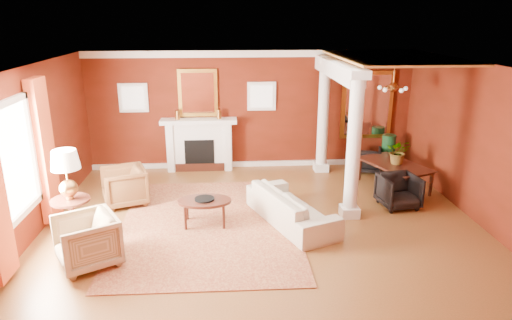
{
  "coord_description": "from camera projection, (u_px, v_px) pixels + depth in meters",
  "views": [
    {
      "loc": [
        -0.65,
        -7.61,
        3.74
      ],
      "look_at": [
        -0.1,
        0.4,
        1.15
      ],
      "focal_mm": 32.0,
      "sensor_mm": 36.0,
      "label": 1
    }
  ],
  "objects": [
    {
      "name": "ground",
      "position": [
        263.0,
        226.0,
        8.42
      ],
      "size": [
        8.0,
        8.0,
        0.0
      ],
      "primitive_type": "plane",
      "color": "brown",
      "rests_on": "ground"
    },
    {
      "name": "room_shell",
      "position": [
        263.0,
        119.0,
        7.8
      ],
      "size": [
        8.04,
        7.04,
        2.92
      ],
      "color": "#621B0D",
      "rests_on": "ground"
    },
    {
      "name": "fireplace",
      "position": [
        200.0,
        144.0,
        11.28
      ],
      "size": [
        1.85,
        0.42,
        1.29
      ],
      "color": "white",
      "rests_on": "ground"
    },
    {
      "name": "overmantel_mirror",
      "position": [
        198.0,
        93.0,
        11.03
      ],
      "size": [
        0.95,
        0.07,
        1.15
      ],
      "color": "gold",
      "rests_on": "fireplace"
    },
    {
      "name": "flank_window_left",
      "position": [
        133.0,
        98.0,
        10.97
      ],
      "size": [
        0.7,
        0.07,
        0.7
      ],
      "color": "white",
      "rests_on": "room_shell"
    },
    {
      "name": "flank_window_right",
      "position": [
        262.0,
        96.0,
        11.17
      ],
      "size": [
        0.7,
        0.07,
        0.7
      ],
      "color": "white",
      "rests_on": "room_shell"
    },
    {
      "name": "left_window",
      "position": [
        19.0,
        168.0,
        7.16
      ],
      "size": [
        0.21,
        2.55,
        2.6
      ],
      "color": "white",
      "rests_on": "room_shell"
    },
    {
      "name": "column_front",
      "position": [
        354.0,
        145.0,
        8.37
      ],
      "size": [
        0.36,
        0.36,
        2.8
      ],
      "color": "white",
      "rests_on": "ground"
    },
    {
      "name": "column_back",
      "position": [
        323.0,
        114.0,
        10.94
      ],
      "size": [
        0.36,
        0.36,
        2.8
      ],
      "color": "white",
      "rests_on": "ground"
    },
    {
      "name": "header_beam",
      "position": [
        337.0,
        69.0,
        9.53
      ],
      "size": [
        0.3,
        3.2,
        0.32
      ],
      "primitive_type": "cube",
      "color": "white",
      "rests_on": "column_front"
    },
    {
      "name": "amber_ceiling",
      "position": [
        394.0,
        57.0,
        9.38
      ],
      "size": [
        2.3,
        3.4,
        0.04
      ],
      "primitive_type": "cube",
      "color": "#D98F3F",
      "rests_on": "room_shell"
    },
    {
      "name": "dining_mirror",
      "position": [
        367.0,
        105.0,
        11.41
      ],
      "size": [
        1.3,
        0.07,
        1.7
      ],
      "color": "gold",
      "rests_on": "room_shell"
    },
    {
      "name": "chandelier",
      "position": [
        393.0,
        87.0,
        9.63
      ],
      "size": [
        0.6,
        0.62,
        0.75
      ],
      "color": "#A87234",
      "rests_on": "room_shell"
    },
    {
      "name": "crown_trim",
      "position": [
        251.0,
        54.0,
        10.84
      ],
      "size": [
        8.0,
        0.08,
        0.16
      ],
      "primitive_type": "cube",
      "color": "white",
      "rests_on": "room_shell"
    },
    {
      "name": "base_trim",
      "position": [
        252.0,
        164.0,
        11.68
      ],
      "size": [
        8.0,
        0.08,
        0.12
      ],
      "primitive_type": "cube",
      "color": "white",
      "rests_on": "ground"
    },
    {
      "name": "rug",
      "position": [
        209.0,
        224.0,
        8.45
      ],
      "size": [
        3.28,
        4.35,
        0.02
      ],
      "primitive_type": "cube",
      "rotation": [
        0.0,
        0.0,
        -0.01
      ],
      "color": "maroon",
      "rests_on": "ground"
    },
    {
      "name": "sofa",
      "position": [
        292.0,
        201.0,
        8.43
      ],
      "size": [
        1.4,
        2.25,
        0.85
      ],
      "primitive_type": "imported",
      "rotation": [
        0.0,
        0.0,
        1.96
      ],
      "color": "beige",
      "rests_on": "ground"
    },
    {
      "name": "armchair_leopard",
      "position": [
        124.0,
        184.0,
        9.25
      ],
      "size": [
        1.01,
        1.04,
        0.85
      ],
      "primitive_type": "imported",
      "rotation": [
        0.0,
        0.0,
        -1.23
      ],
      "color": "black",
      "rests_on": "ground"
    },
    {
      "name": "armchair_stripe",
      "position": [
        87.0,
        239.0,
        6.99
      ],
      "size": [
        1.13,
        1.15,
        0.89
      ],
      "primitive_type": "imported",
      "rotation": [
        0.0,
        0.0,
        -1.06
      ],
      "color": "tan",
      "rests_on": "ground"
    },
    {
      "name": "coffee_table",
      "position": [
        205.0,
        202.0,
        8.32
      ],
      "size": [
        0.98,
        0.98,
        0.5
      ],
      "rotation": [
        0.0,
        0.0,
        0.42
      ],
      "color": "#33160E",
      "rests_on": "ground"
    },
    {
      "name": "coffee_book",
      "position": [
        201.0,
        194.0,
        8.28
      ],
      "size": [
        0.16,
        0.08,
        0.22
      ],
      "primitive_type": "imported",
      "rotation": [
        0.0,
        0.0,
        0.39
      ],
      "color": "#33160E",
      "rests_on": "coffee_table"
    },
    {
      "name": "side_table",
      "position": [
        67.0,
        180.0,
        7.58
      ],
      "size": [
        0.65,
        0.65,
        1.61
      ],
      "rotation": [
        0.0,
        0.0,
        0.01
      ],
      "color": "#33160E",
      "rests_on": "ground"
    },
    {
      "name": "dining_table",
      "position": [
        396.0,
        168.0,
        10.13
      ],
      "size": [
        1.12,
        1.71,
        0.9
      ],
      "primitive_type": "imported",
      "rotation": [
        0.0,
        0.0,
        1.95
      ],
      "color": "#33160E",
      "rests_on": "ground"
    },
    {
      "name": "dining_chair_near",
      "position": [
        399.0,
        190.0,
        9.13
      ],
      "size": [
        0.81,
        0.77,
        0.74
      ],
      "primitive_type": "imported",
      "rotation": [
        0.0,
        0.0,
        0.16
      ],
      "color": "black",
      "rests_on": "ground"
    },
    {
      "name": "dining_chair_far",
      "position": [
        367.0,
        159.0,
        11.2
      ],
      "size": [
        0.8,
        0.77,
        0.67
      ],
      "primitive_type": "imported",
      "rotation": [
        0.0,
        0.0,
        2.85
      ],
      "color": "black",
      "rests_on": "ground"
    },
    {
      "name": "green_urn",
      "position": [
        388.0,
        156.0,
        11.38
      ],
      "size": [
        0.37,
        0.37,
        0.9
      ],
      "color": "#133C1D",
      "rests_on": "ground"
    },
    {
      "name": "potted_plant",
      "position": [
        400.0,
        140.0,
        9.89
      ],
      "size": [
        0.69,
        0.72,
        0.44
      ],
      "primitive_type": "imported",
      "rotation": [
        0.0,
        0.0,
        -0.42
      ],
      "color": "#26591E",
      "rests_on": "dining_table"
    }
  ]
}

